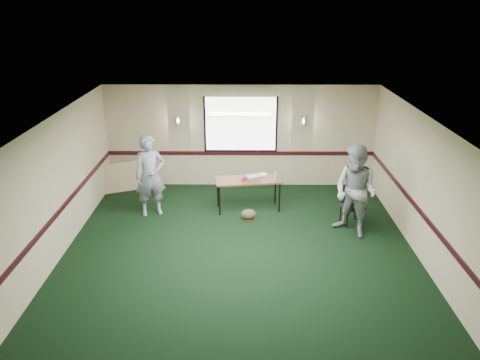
{
  "coord_description": "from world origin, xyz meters",
  "views": [
    {
      "loc": [
        0.06,
        -7.75,
        4.79
      ],
      "look_at": [
        0.0,
        1.3,
        1.2
      ],
      "focal_mm": 35.0,
      "sensor_mm": 36.0,
      "label": 1
    }
  ],
  "objects_px": {
    "folding_table": "(248,181)",
    "person_left": "(150,176)",
    "person_right": "(355,192)",
    "projector": "(253,178)",
    "conference_chair": "(351,201)"
  },
  "relations": [
    {
      "from": "folding_table",
      "to": "person_left",
      "type": "height_order",
      "value": "person_left"
    },
    {
      "from": "conference_chair",
      "to": "person_left",
      "type": "xyz_separation_m",
      "value": [
        -4.52,
        0.42,
        0.44
      ]
    },
    {
      "from": "folding_table",
      "to": "person_left",
      "type": "bearing_deg",
      "value": 179.01
    },
    {
      "from": "conference_chair",
      "to": "person_right",
      "type": "bearing_deg",
      "value": -109.68
    },
    {
      "from": "projector",
      "to": "person_right",
      "type": "height_order",
      "value": "person_right"
    },
    {
      "from": "person_left",
      "to": "person_right",
      "type": "relative_size",
      "value": 0.96
    },
    {
      "from": "person_right",
      "to": "person_left",
      "type": "bearing_deg",
      "value": -146.65
    },
    {
      "from": "folding_table",
      "to": "projector",
      "type": "height_order",
      "value": "projector"
    },
    {
      "from": "projector",
      "to": "person_right",
      "type": "distance_m",
      "value": 2.45
    },
    {
      "from": "conference_chair",
      "to": "person_right",
      "type": "xyz_separation_m",
      "value": [
        -0.06,
        -0.55,
        0.47
      ]
    },
    {
      "from": "conference_chair",
      "to": "person_right",
      "type": "distance_m",
      "value": 0.73
    },
    {
      "from": "folding_table",
      "to": "conference_chair",
      "type": "bearing_deg",
      "value": -24.36
    },
    {
      "from": "folding_table",
      "to": "person_left",
      "type": "relative_size",
      "value": 0.84
    },
    {
      "from": "projector",
      "to": "conference_chair",
      "type": "bearing_deg",
      "value": -42.43
    },
    {
      "from": "conference_chair",
      "to": "folding_table",
      "type": "bearing_deg",
      "value": 150.07
    }
  ]
}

